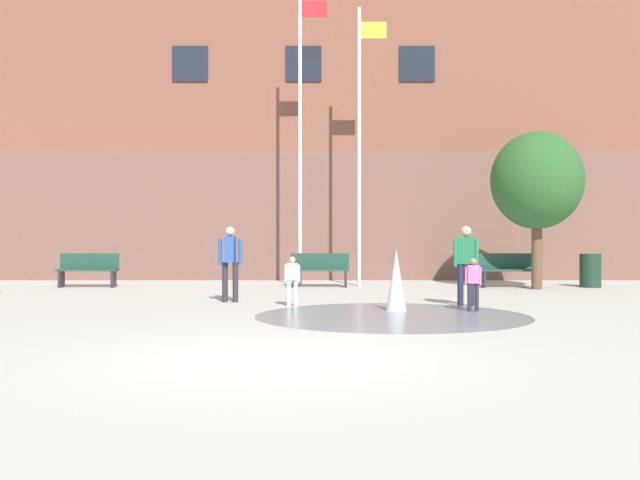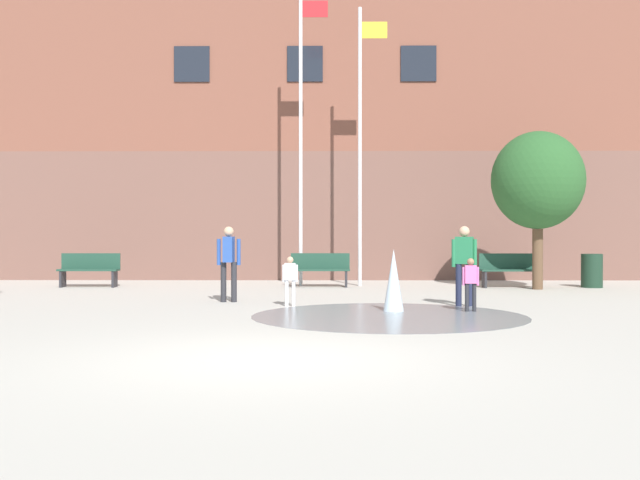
# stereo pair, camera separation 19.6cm
# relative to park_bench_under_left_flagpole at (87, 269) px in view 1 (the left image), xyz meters

# --- Properties ---
(ground_plane) EXTENTS (100.00, 100.00, 0.00)m
(ground_plane) POSITION_rel_park_bench_under_left_flagpole_xyz_m (5.74, -11.55, -0.48)
(ground_plane) COLOR #B2ADA3
(library_building) EXTENTS (36.00, 6.05, 8.89)m
(library_building) POSITION_rel_park_bench_under_left_flagpole_xyz_m (5.74, 6.02, 3.96)
(library_building) COLOR brown
(library_building) RESTS_ON ground
(splash_fountain) EXTENTS (4.81, 4.81, 1.15)m
(splash_fountain) POSITION_rel_park_bench_under_left_flagpole_xyz_m (7.58, -6.67, -0.20)
(splash_fountain) COLOR gray
(splash_fountain) RESTS_ON ground
(park_bench_under_left_flagpole) EXTENTS (1.60, 0.44, 0.91)m
(park_bench_under_left_flagpole) POSITION_rel_park_bench_under_left_flagpole_xyz_m (0.00, 0.00, 0.00)
(park_bench_under_left_flagpole) COLOR #28282D
(park_bench_under_left_flagpole) RESTS_ON ground
(park_bench_under_right_flagpole) EXTENTS (1.60, 0.44, 0.91)m
(park_bench_under_right_flagpole) POSITION_rel_park_bench_under_left_flagpole_xyz_m (6.24, 0.10, 0.00)
(park_bench_under_right_flagpole) COLOR #28282D
(park_bench_under_right_flagpole) RESTS_ON ground
(park_bench_near_trashcan) EXTENTS (1.60, 0.44, 0.91)m
(park_bench_near_trashcan) POSITION_rel_park_bench_under_left_flagpole_xyz_m (11.32, -0.07, 0.00)
(park_bench_near_trashcan) COLOR #28282D
(park_bench_near_trashcan) RESTS_ON ground
(adult_near_bench) EXTENTS (0.50, 0.31, 1.59)m
(adult_near_bench) POSITION_rel_park_bench_under_left_flagpole_xyz_m (9.15, -5.27, 0.45)
(adult_near_bench) COLOR #1E233D
(adult_near_bench) RESTS_ON ground
(child_running) EXTENTS (0.31, 0.14, 0.99)m
(child_running) POSITION_rel_park_bench_under_left_flagpole_xyz_m (5.70, -5.32, 0.10)
(child_running) COLOR silver
(child_running) RESTS_ON ground
(child_in_fountain) EXTENTS (0.31, 0.14, 0.99)m
(child_in_fountain) POSITION_rel_park_bench_under_left_flagpole_xyz_m (9.08, -6.30, 0.10)
(child_in_fountain) COLOR #28282D
(child_in_fountain) RESTS_ON ground
(teen_by_trashcan) EXTENTS (0.50, 0.35, 1.59)m
(teen_by_trashcan) POSITION_rel_park_bench_under_left_flagpole_xyz_m (4.36, -4.42, 0.45)
(teen_by_trashcan) COLOR #28282D
(teen_by_trashcan) RESTS_ON ground
(flagpole_left) EXTENTS (0.80, 0.10, 8.26)m
(flagpole_left) POSITION_rel_park_bench_under_left_flagpole_xyz_m (5.72, 0.54, 3.90)
(flagpole_left) COLOR silver
(flagpole_left) RESTS_ON ground
(flagpole_right) EXTENTS (0.80, 0.10, 7.68)m
(flagpole_right) POSITION_rel_park_bench_under_left_flagpole_xyz_m (7.36, 0.54, 3.60)
(flagpole_right) COLOR silver
(flagpole_right) RESTS_ON ground
(trash_can) EXTENTS (0.56, 0.56, 0.90)m
(trash_can) POSITION_rel_park_bench_under_left_flagpole_xyz_m (13.52, -0.03, -0.03)
(trash_can) COLOR #193323
(trash_can) RESTS_ON ground
(street_tree_near_building) EXTENTS (2.38, 2.38, 4.09)m
(street_tree_near_building) POSITION_rel_park_bench_under_left_flagpole_xyz_m (11.87, -0.72, 2.33)
(street_tree_near_building) COLOR brown
(street_tree_near_building) RESTS_ON ground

